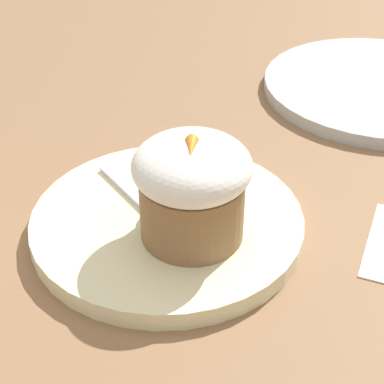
{
  "coord_description": "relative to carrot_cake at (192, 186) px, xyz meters",
  "views": [
    {
      "loc": [
        0.39,
        0.04,
        0.31
      ],
      "look_at": [
        0.02,
        0.02,
        0.05
      ],
      "focal_mm": 60.0,
      "sensor_mm": 36.0,
      "label": 1
    }
  ],
  "objects": [
    {
      "name": "ground_plane",
      "position": [
        -0.02,
        -0.02,
        -0.06
      ],
      "size": [
        4.0,
        4.0,
        0.0
      ],
      "primitive_type": "plane",
      "color": "#846042"
    },
    {
      "name": "carrot_cake",
      "position": [
        0.0,
        0.0,
        0.0
      ],
      "size": [
        0.08,
        0.08,
        0.08
      ],
      "color": "olive",
      "rests_on": "dessert_plate"
    },
    {
      "name": "side_plate",
      "position": [
        -0.27,
        0.19,
        -0.05
      ],
      "size": [
        0.25,
        0.25,
        0.01
      ],
      "color": "#B2B7BC",
      "rests_on": "ground_plane"
    },
    {
      "name": "spoon",
      "position": [
        -0.01,
        -0.03,
        -0.04
      ],
      "size": [
        0.11,
        0.09,
        0.01
      ],
      "color": "silver",
      "rests_on": "dessert_plate"
    },
    {
      "name": "dessert_plate",
      "position": [
        -0.02,
        -0.02,
        -0.05
      ],
      "size": [
        0.21,
        0.21,
        0.01
      ],
      "color": "beige",
      "rests_on": "ground_plane"
    }
  ]
}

